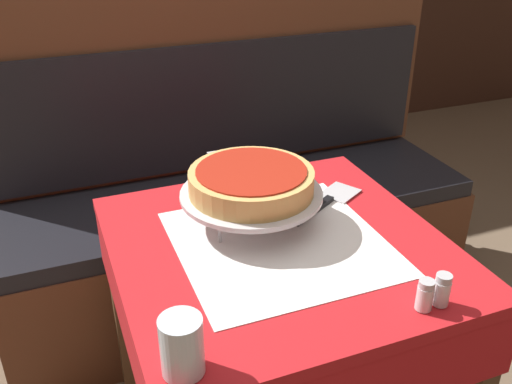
# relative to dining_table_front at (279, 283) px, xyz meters

# --- Properties ---
(dining_table_front) EXTENTS (0.74, 0.74, 0.73)m
(dining_table_front) POSITION_rel_dining_table_front_xyz_m (0.00, 0.00, 0.00)
(dining_table_front) COLOR red
(dining_table_front) RESTS_ON ground_plane
(dining_table_rear) EXTENTS (0.76, 0.76, 0.72)m
(dining_table_rear) POSITION_rel_dining_table_front_xyz_m (0.15, 1.74, 0.01)
(dining_table_rear) COLOR #194799
(dining_table_rear) RESTS_ON ground_plane
(booth_bench) EXTENTS (1.68, 0.52, 1.21)m
(booth_bench) POSITION_rel_dining_table_front_xyz_m (0.15, 0.74, -0.27)
(booth_bench) COLOR brown
(booth_bench) RESTS_ON ground_plane
(pizza_pan_stand) EXTENTS (0.34, 0.34, 0.08)m
(pizza_pan_stand) POSITION_rel_dining_table_front_xyz_m (-0.03, 0.11, 0.18)
(pizza_pan_stand) COLOR #ADADB2
(pizza_pan_stand) RESTS_ON dining_table_front
(deep_dish_pizza) EXTENTS (0.29, 0.29, 0.06)m
(deep_dish_pizza) POSITION_rel_dining_table_front_xyz_m (-0.03, 0.11, 0.22)
(deep_dish_pizza) COLOR tan
(deep_dish_pizza) RESTS_ON pizza_pan_stand
(pizza_server) EXTENTS (0.25, 0.17, 0.01)m
(pizza_server) POSITION_rel_dining_table_front_xyz_m (0.18, 0.12, 0.12)
(pizza_server) COLOR #BCBCC1
(pizza_server) RESTS_ON dining_table_front
(water_glass_near) EXTENTS (0.07, 0.07, 0.11)m
(water_glass_near) POSITION_rel_dining_table_front_xyz_m (-0.31, -0.30, 0.17)
(water_glass_near) COLOR silver
(water_glass_near) RESTS_ON dining_table_front
(salt_shaker) EXTENTS (0.03, 0.03, 0.06)m
(salt_shaker) POSITION_rel_dining_table_front_xyz_m (0.16, -0.31, 0.14)
(salt_shaker) COLOR silver
(salt_shaker) RESTS_ON dining_table_front
(pepper_shaker) EXTENTS (0.03, 0.03, 0.07)m
(pepper_shaker) POSITION_rel_dining_table_front_xyz_m (0.20, -0.31, 0.15)
(pepper_shaker) COLOR silver
(pepper_shaker) RESTS_ON dining_table_front
(napkin_holder) EXTENTS (0.10, 0.05, 0.09)m
(napkin_holder) POSITION_rel_dining_table_front_xyz_m (-0.01, 0.33, 0.16)
(napkin_holder) COLOR #B2B2B7
(napkin_holder) RESTS_ON dining_table_front
(condiment_caddy) EXTENTS (0.12, 0.12, 0.17)m
(condiment_caddy) POSITION_rel_dining_table_front_xyz_m (0.08, 1.79, 0.15)
(condiment_caddy) COLOR black
(condiment_caddy) RESTS_ON dining_table_rear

